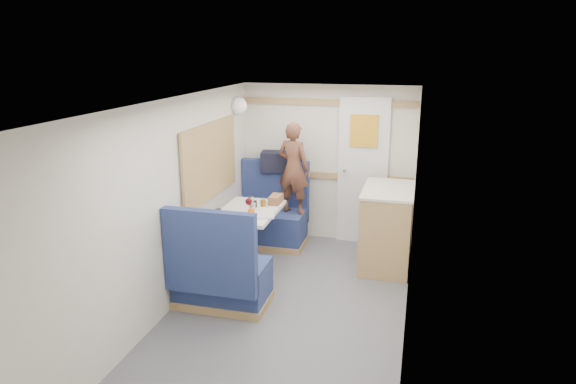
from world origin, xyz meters
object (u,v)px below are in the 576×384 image
(bench_near, at_px, (220,278))
(wine_glass, at_px, (249,202))
(galley_counter, at_px, (386,227))
(cheese_block, at_px, (242,216))
(person, at_px, (293,168))
(tumbler_right, at_px, (253,207))
(tray, at_px, (261,213))
(pepper_grinder, at_px, (255,205))
(duffel_bag, at_px, (282,162))
(bread_loaf, at_px, (276,199))
(bench_far, at_px, (271,221))
(dinette_table, at_px, (249,223))
(tumbler_left, at_px, (218,214))
(beer_glass, at_px, (263,204))
(tumbler_mid, at_px, (251,201))
(dome_light, at_px, (239,106))
(orange_fruit, at_px, (251,211))

(bench_near, bearing_deg, wine_glass, 86.72)
(galley_counter, xyz_separation_m, cheese_block, (-1.42, -0.87, 0.29))
(person, height_order, tumbler_right, person)
(tray, bearing_deg, pepper_grinder, 127.19)
(duffel_bag, height_order, bread_loaf, duffel_bag)
(tumbler_right, bearing_deg, bench_near, -94.48)
(bench_far, bearing_deg, bench_near, -90.00)
(bench_near, xyz_separation_m, cheese_block, (0.04, 0.55, 0.45))
(dinette_table, distance_m, tumbler_left, 0.47)
(person, height_order, cheese_block, person)
(bench_far, bearing_deg, wine_glass, -87.43)
(dinette_table, bearing_deg, tray, -29.13)
(bench_near, bearing_deg, dinette_table, 90.00)
(person, distance_m, pepper_grinder, 0.87)
(bench_near, bearing_deg, galley_counter, 43.94)
(dinette_table, distance_m, bench_far, 0.90)
(cheese_block, bearing_deg, beer_glass, 77.73)
(bench_far, distance_m, tumbler_mid, 0.85)
(person, height_order, tumbler_left, person)
(bench_near, height_order, tumbler_mid, bench_near)
(bench_far, bearing_deg, duffel_bag, 72.60)
(bench_near, xyz_separation_m, tumbler_right, (0.06, 0.82, 0.47))
(duffel_bag, relative_size, beer_glass, 5.67)
(galley_counter, bearing_deg, tumbler_right, -157.18)
(duffel_bag, bearing_deg, tumbler_mid, -104.92)
(duffel_bag, xyz_separation_m, bread_loaf, (0.14, -0.81, -0.26))
(person, xyz_separation_m, tumbler_left, (-0.49, -1.23, -0.24))
(tumbler_left, height_order, pepper_grinder, tumbler_left)
(person, distance_m, duffel_bag, 0.34)
(wine_glass, bearing_deg, bench_near, -93.28)
(dinette_table, height_order, tumbler_mid, tumbler_mid)
(tumbler_mid, bearing_deg, bench_near, -88.58)
(bench_near, distance_m, cheese_block, 0.71)
(pepper_grinder, height_order, bread_loaf, pepper_grinder)
(wine_glass, xyz_separation_m, beer_glass, (0.09, 0.21, -0.08))
(dome_light, bearing_deg, orange_fruit, -64.86)
(bench_far, xyz_separation_m, dome_light, (-0.39, -0.01, 1.45))
(beer_glass, bearing_deg, bench_far, 100.21)
(tumbler_right, bearing_deg, dinette_table, 147.81)
(dome_light, xyz_separation_m, beer_glass, (0.53, -0.74, -0.98))
(dome_light, bearing_deg, tumbler_mid, -62.02)
(tumbler_mid, bearing_deg, person, 64.93)
(bench_far, bearing_deg, tumbler_right, -85.92)
(bench_near, xyz_separation_m, bread_loaf, (0.23, 1.18, 0.47))
(bench_near, relative_size, galley_counter, 1.14)
(person, bearing_deg, bread_loaf, 95.95)
(tumbler_left, height_order, tumbler_mid, same)
(orange_fruit, bearing_deg, tumbler_left, -150.45)
(cheese_block, relative_size, pepper_grinder, 0.98)
(duffel_bag, bearing_deg, pepper_grinder, -99.44)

